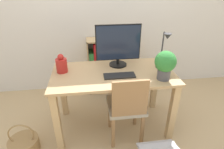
{
  "coord_description": "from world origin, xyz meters",
  "views": [
    {
      "loc": [
        -0.26,
        -1.85,
        1.71
      ],
      "look_at": [
        0.0,
        0.1,
        0.68
      ],
      "focal_mm": 30.0,
      "sensor_mm": 36.0,
      "label": 1
    }
  ],
  "objects": [
    {
      "name": "desk",
      "position": [
        0.0,
        0.0,
        0.62
      ],
      "size": [
        1.36,
        0.72,
        0.76
      ],
      "color": "tan",
      "rests_on": "ground_plane"
    },
    {
      "name": "potted_plant",
      "position": [
        0.5,
        -0.21,
        0.93
      ],
      "size": [
        0.22,
        0.22,
        0.31
      ],
      "color": "#4C4C51",
      "rests_on": "desk"
    },
    {
      "name": "ground_plane",
      "position": [
        0.0,
        0.0,
        0.0
      ],
      "size": [
        10.0,
        10.0,
        0.0
      ],
      "primitive_type": "plane",
      "color": "tan"
    },
    {
      "name": "basket",
      "position": [
        -1.02,
        -0.29,
        0.09
      ],
      "size": [
        0.31,
        0.31,
        0.37
      ],
      "color": "#997547",
      "rests_on": "ground_plane"
    },
    {
      "name": "keyboard",
      "position": [
        0.06,
        -0.1,
        0.76
      ],
      "size": [
        0.34,
        0.13,
        0.02
      ],
      "color": "black",
      "rests_on": "desk"
    },
    {
      "name": "bookshelf",
      "position": [
        -0.03,
        0.86,
        0.45
      ],
      "size": [
        0.78,
        0.28,
        0.88
      ],
      "color": "tan",
      "rests_on": "ground_plane"
    },
    {
      "name": "monitor",
      "position": [
        0.09,
        0.2,
        1.02
      ],
      "size": [
        0.52,
        0.21,
        0.49
      ],
      "color": "black",
      "rests_on": "desk"
    },
    {
      "name": "wall_back",
      "position": [
        0.0,
        1.04,
        1.3
      ],
      "size": [
        8.0,
        0.05,
        2.6
      ],
      "color": "silver",
      "rests_on": "ground_plane"
    },
    {
      "name": "desk_lamp",
      "position": [
        0.57,
        0.01,
        1.02
      ],
      "size": [
        0.1,
        0.19,
        0.43
      ],
      "color": "#2D2D33",
      "rests_on": "desk"
    },
    {
      "name": "vase",
      "position": [
        -0.57,
        0.1,
        0.85
      ],
      "size": [
        0.12,
        0.12,
        0.21
      ],
      "color": "#B2231E",
      "rests_on": "desk"
    },
    {
      "name": "chair",
      "position": [
        0.11,
        -0.26,
        0.47
      ],
      "size": [
        0.4,
        0.4,
        0.85
      ],
      "rotation": [
        0.0,
        0.0,
        0.11
      ],
      "color": "#9E937F",
      "rests_on": "ground_plane"
    }
  ]
}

